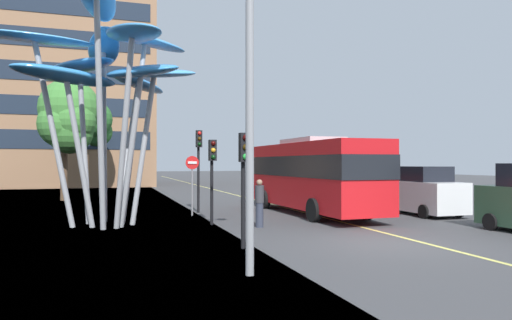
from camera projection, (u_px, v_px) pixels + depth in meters
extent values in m
cube|color=#424244|center=(386.00, 245.00, 13.69)|extent=(120.00, 240.00, 0.10)
cube|color=#E0D666|center=(418.00, 242.00, 14.02)|extent=(0.16, 144.00, 0.01)
cube|color=red|center=(312.00, 175.00, 21.61)|extent=(2.60, 10.03, 2.93)
cube|color=black|center=(312.00, 166.00, 21.61)|extent=(2.62, 10.13, 0.94)
cube|color=yellow|center=(274.00, 152.00, 26.29)|extent=(1.34, 0.12, 0.36)
cube|color=#B2B2B7|center=(312.00, 141.00, 21.62)|extent=(1.88, 3.53, 0.24)
cylinder|color=black|center=(307.00, 198.00, 24.92)|extent=(0.30, 0.96, 0.96)
cylinder|color=black|center=(265.00, 199.00, 24.15)|extent=(0.30, 0.96, 0.96)
cylinder|color=black|center=(366.00, 208.00, 19.38)|extent=(0.30, 0.96, 0.96)
cylinder|color=black|center=(314.00, 210.00, 18.61)|extent=(0.30, 0.96, 0.96)
cylinder|color=#9EA0A5|center=(143.00, 148.00, 17.91)|extent=(1.02, 0.22, 5.91)
ellipsoid|color=#4CA3E5|center=(154.00, 73.00, 18.06)|extent=(3.32, 1.50, 0.79)
cylinder|color=#9EA0A5|center=(134.00, 130.00, 18.51)|extent=(1.18, 0.95, 7.42)
ellipsoid|color=#4299E0|center=(145.00, 41.00, 18.99)|extent=(4.40, 3.82, 0.62)
cylinder|color=#9EA0A5|center=(128.00, 151.00, 18.93)|extent=(1.17, 1.71, 5.82)
ellipsoid|color=#388EDB|center=(138.00, 84.00, 19.77)|extent=(3.22, 4.02, 0.74)
cylinder|color=#9EA0A5|center=(104.00, 134.00, 19.03)|extent=(0.29, 1.03, 7.13)
ellipsoid|color=#4299E0|center=(103.00, 50.00, 19.43)|extent=(1.65, 4.40, 1.05)
cylinder|color=#9EA0A5|center=(84.00, 144.00, 18.22)|extent=(0.66, 0.72, 6.23)
ellipsoid|color=#4CA3E5|center=(79.00, 66.00, 18.39)|extent=(3.56, 3.74, 0.70)
cylinder|color=#9EA0A5|center=(54.00, 134.00, 16.82)|extent=(1.51, 0.29, 6.89)
ellipsoid|color=#4CA3E5|center=(34.00, 38.00, 16.60)|extent=(4.20, 1.81, 0.44)
cylinder|color=#9EA0A5|center=(79.00, 153.00, 16.69)|extent=(1.15, 0.75, 5.49)
ellipsoid|color=#388EDB|center=(66.00, 76.00, 16.34)|extent=(4.02, 3.13, 0.66)
cylinder|color=#9EA0A5|center=(100.00, 117.00, 15.83)|extent=(0.44, 1.61, 7.93)
cylinder|color=#9EA0A5|center=(124.00, 134.00, 16.27)|extent=(0.74, 1.56, 6.83)
ellipsoid|color=#4299E0|center=(132.00, 33.00, 15.74)|extent=(2.52, 3.87, 1.01)
cylinder|color=#9EA0A5|center=(131.00, 150.00, 16.87)|extent=(0.96, 1.04, 5.70)
ellipsoid|color=#388EDB|center=(141.00, 71.00, 16.63)|extent=(3.34, 3.48, 0.79)
cylinder|color=black|center=(243.00, 191.00, 12.87)|extent=(0.12, 0.12, 3.20)
cube|color=black|center=(244.00, 147.00, 12.75)|extent=(0.28, 0.24, 0.80)
sphere|color=#390706|center=(246.00, 138.00, 12.62)|extent=(0.18, 0.18, 0.18)
sphere|color=#3A2707|center=(246.00, 147.00, 12.62)|extent=(0.18, 0.18, 0.18)
sphere|color=green|center=(246.00, 157.00, 12.62)|extent=(0.18, 0.18, 0.18)
cylinder|color=black|center=(212.00, 182.00, 17.80)|extent=(0.12, 0.12, 3.26)
cube|color=black|center=(213.00, 150.00, 17.67)|extent=(0.28, 0.24, 0.80)
sphere|color=#390706|center=(213.00, 143.00, 17.55)|extent=(0.18, 0.18, 0.18)
sphere|color=orange|center=(213.00, 150.00, 17.55)|extent=(0.18, 0.18, 0.18)
sphere|color=black|center=(213.00, 157.00, 17.55)|extent=(0.18, 0.18, 0.18)
cylinder|color=black|center=(198.00, 172.00, 22.16)|extent=(0.12, 0.12, 3.92)
cube|color=black|center=(199.00, 139.00, 22.03)|extent=(0.28, 0.24, 0.80)
sphere|color=red|center=(199.00, 133.00, 21.91)|extent=(0.18, 0.18, 0.18)
sphere|color=#3A2707|center=(199.00, 139.00, 21.91)|extent=(0.18, 0.18, 0.18)
sphere|color=black|center=(199.00, 144.00, 21.91)|extent=(0.18, 0.18, 0.18)
cylinder|color=black|center=(491.00, 222.00, 16.32)|extent=(0.20, 0.60, 0.60)
cube|color=silver|center=(422.00, 196.00, 21.33)|extent=(1.80, 4.35, 1.35)
cube|color=black|center=(422.00, 174.00, 21.33)|extent=(1.65, 2.39, 0.69)
cylinder|color=black|center=(419.00, 205.00, 22.88)|extent=(0.20, 0.60, 0.60)
cylinder|color=black|center=(388.00, 206.00, 22.34)|extent=(0.20, 0.60, 0.60)
cylinder|color=black|center=(459.00, 210.00, 20.31)|extent=(0.20, 0.60, 0.60)
cylinder|color=black|center=(424.00, 212.00, 19.77)|extent=(0.20, 0.60, 0.60)
cube|color=maroon|center=(349.00, 191.00, 27.18)|extent=(1.83, 4.26, 1.10)
cube|color=black|center=(349.00, 176.00, 27.19)|extent=(1.68, 2.34, 0.65)
cylinder|color=black|center=(351.00, 196.00, 28.72)|extent=(0.20, 0.60, 0.60)
cylinder|color=black|center=(325.00, 197.00, 28.16)|extent=(0.20, 0.60, 0.60)
cylinder|color=black|center=(375.00, 200.00, 26.20)|extent=(0.20, 0.60, 0.60)
cylinder|color=black|center=(346.00, 200.00, 25.65)|extent=(0.20, 0.60, 0.60)
cylinder|color=gray|center=(250.00, 76.00, 9.82)|extent=(0.18, 0.18, 8.44)
cylinder|color=brown|center=(64.00, 176.00, 29.24)|extent=(0.44, 0.44, 3.16)
sphere|color=#428438|center=(73.00, 121.00, 28.39)|extent=(2.71, 2.71, 2.71)
sphere|color=#428438|center=(62.00, 124.00, 28.44)|extent=(2.91, 2.91, 2.91)
sphere|color=#428438|center=(69.00, 109.00, 28.92)|extent=(3.71, 3.71, 3.71)
sphere|color=#428438|center=(70.00, 131.00, 28.54)|extent=(2.78, 2.78, 2.78)
cylinder|color=brown|center=(87.00, 173.00, 39.33)|extent=(0.33, 0.33, 3.06)
sphere|color=#2D6B2D|center=(94.00, 119.00, 39.66)|extent=(2.79, 2.79, 2.79)
sphere|color=#2D6B2D|center=(73.00, 128.00, 39.36)|extent=(3.59, 3.59, 3.59)
sphere|color=#2D6B2D|center=(93.00, 119.00, 38.79)|extent=(3.23, 3.23, 3.23)
sphere|color=#2D6B2D|center=(97.00, 132.00, 39.60)|extent=(2.58, 2.58, 2.58)
cylinder|color=#2D3342|center=(259.00, 215.00, 17.10)|extent=(0.29, 0.29, 0.91)
cylinder|color=#333338|center=(259.00, 194.00, 17.10)|extent=(0.34, 0.34, 0.64)
sphere|color=#937056|center=(259.00, 182.00, 17.11)|extent=(0.22, 0.22, 0.22)
cylinder|color=gray|center=(192.00, 186.00, 20.89)|extent=(0.08, 0.08, 2.69)
cylinder|color=red|center=(192.00, 163.00, 20.87)|extent=(0.60, 0.03, 0.60)
cube|color=white|center=(192.00, 163.00, 20.84)|extent=(0.40, 0.04, 0.11)
cube|color=#936B4C|center=(53.00, 83.00, 49.80)|extent=(20.49, 15.44, 21.87)
cube|color=#1E2838|center=(43.00, 139.00, 42.38)|extent=(19.26, 0.08, 1.75)
cube|color=#1E2838|center=(43.00, 105.00, 42.40)|extent=(19.26, 0.08, 1.75)
cube|color=#1E2838|center=(43.00, 71.00, 42.42)|extent=(19.26, 0.08, 1.75)
cube|color=#1E2838|center=(43.00, 37.00, 42.44)|extent=(19.26, 0.08, 1.75)
cube|color=#1E2838|center=(43.00, 3.00, 42.46)|extent=(19.26, 0.08, 1.75)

